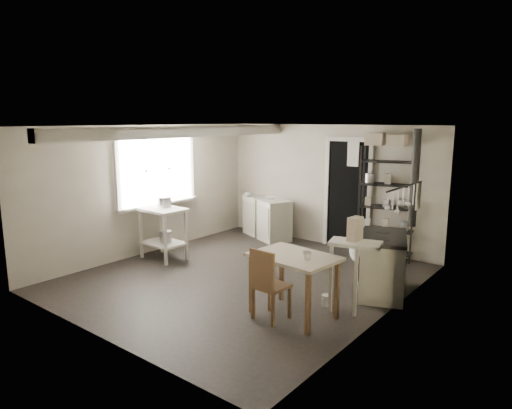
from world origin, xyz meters
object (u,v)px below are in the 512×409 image
Objects in this scene: chair at (271,281)px; flour_sack at (361,251)px; stove at (383,263)px; shelf_rack at (387,205)px; prep_table at (163,236)px; stockpot at (164,204)px; work_table at (293,286)px; base_cabinets at (267,215)px.

flour_sack is (-0.06, 2.62, -0.24)m from chair.
stove is 1.18× the size of chair.
chair is (-0.08, -3.22, -0.46)m from shelf_rack.
prep_table is 1.00× the size of chair.
stockpot is 3.85m from shelf_rack.
stockpot is 0.25× the size of stove.
shelf_rack reaches higher than chair.
shelf_rack is at bearing 90.42° from stove.
chair reaches higher than prep_table.
prep_table is 3.39m from flour_sack.
prep_table is 0.55m from stockpot.
stove is 1.03× the size of work_table.
stockpot reaches higher than prep_table.
stove reaches higher than work_table.
work_table is 2.06× the size of flour_sack.
base_cabinets is 1.39× the size of chair.
chair is at bearing -16.81° from stockpot.
prep_table is 3.74m from stove.
shelf_rack is 3.95× the size of flour_sack.
shelf_rack reaches higher than work_table.
base_cabinets is (0.58, 2.20, -0.48)m from stockpot.
flour_sack is (2.86, 1.81, -0.16)m from prep_table.
chair is (-0.16, -0.23, 0.10)m from work_table.
stove is at bearing -51.69° from flour_sack.
base_cabinets is 2.54m from shelf_rack.
base_cabinets is 3.85m from work_table.
stove is (3.71, 0.73, -0.50)m from stockpot.
prep_table is 3.04m from chair.
stockpot is at bearing 168.03° from work_table.
shelf_rack is at bearing 92.40° from chair.
work_table is at bearing 58.82° from chair.
prep_table is 0.46× the size of shelf_rack.
base_cabinets reaches higher than flour_sack.
base_cabinets is at bearing 77.21° from prep_table.
shelf_rack is 2.18× the size of chair.
stockpot is 3.46m from flour_sack.
shelf_rack is at bearing 26.29° from base_cabinets.
stockpot is 0.22× the size of base_cabinets.
chair reaches higher than base_cabinets.
shelf_rack reaches higher than prep_table.
stockpot is 0.54× the size of flour_sack.
base_cabinets is 3.92m from chair.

